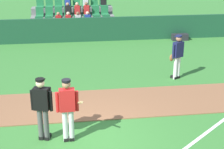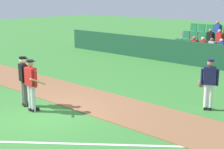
% 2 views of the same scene
% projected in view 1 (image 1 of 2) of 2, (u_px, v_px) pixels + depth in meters
% --- Properties ---
extents(ground_plane, '(80.00, 80.00, 0.00)m').
position_uv_depth(ground_plane, '(86.00, 138.00, 9.24)').
color(ground_plane, '#387A33').
extents(infield_dirt_path, '(28.00, 2.31, 0.03)m').
position_uv_depth(infield_dirt_path, '(82.00, 105.00, 11.15)').
color(infield_dirt_path, brown).
rests_on(infield_dirt_path, ground).
extents(foul_line_chalk, '(9.39, 7.63, 0.01)m').
position_uv_depth(foul_line_chalk, '(198.00, 139.00, 9.15)').
color(foul_line_chalk, white).
rests_on(foul_line_chalk, ground).
extents(dugout_fence, '(20.00, 0.16, 1.33)m').
position_uv_depth(dugout_fence, '(74.00, 30.00, 18.55)').
color(dugout_fence, '#19472D').
rests_on(dugout_fence, ground).
extents(stadium_bleachers, '(5.00, 2.95, 2.30)m').
position_uv_depth(stadium_bleachers, '(73.00, 23.00, 20.29)').
color(stadium_bleachers, slate).
rests_on(stadium_bleachers, ground).
extents(batter_red_jersey, '(0.70, 0.77, 1.76)m').
position_uv_depth(batter_red_jersey, '(68.00, 108.00, 8.77)').
color(batter_red_jersey, silver).
rests_on(batter_red_jersey, ground).
extents(umpire_home_plate, '(0.57, 0.38, 1.76)m').
position_uv_depth(umpire_home_plate, '(42.00, 106.00, 8.83)').
color(umpire_home_plate, '#4C4C4C').
rests_on(umpire_home_plate, ground).
extents(runner_navy_jersey, '(0.65, 0.42, 1.76)m').
position_uv_depth(runner_navy_jersey, '(177.00, 55.00, 13.11)').
color(runner_navy_jersey, white).
rests_on(runner_navy_jersey, ground).
extents(equipment_bag, '(0.90, 0.36, 0.36)m').
position_uv_depth(equipment_bag, '(180.00, 37.00, 19.04)').
color(equipment_bag, '#232328').
rests_on(equipment_bag, ground).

